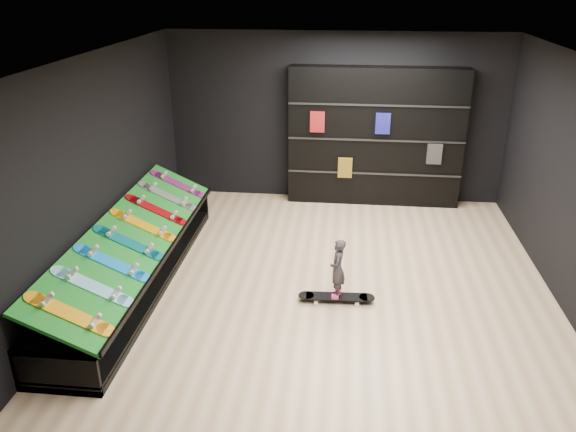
# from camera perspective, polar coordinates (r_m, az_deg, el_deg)

# --- Properties ---
(floor) EXTENTS (6.00, 7.00, 0.01)m
(floor) POSITION_cam_1_polar(r_m,az_deg,el_deg) (7.52, 3.66, -7.78)
(floor) COLOR beige
(floor) RESTS_ON ground
(ceiling) EXTENTS (6.00, 7.00, 0.01)m
(ceiling) POSITION_cam_1_polar(r_m,az_deg,el_deg) (6.49, 4.36, 15.49)
(ceiling) COLOR white
(ceiling) RESTS_ON ground
(wall_back) EXTENTS (6.00, 0.02, 3.00)m
(wall_back) POSITION_cam_1_polar(r_m,az_deg,el_deg) (10.21, 4.86, 9.86)
(wall_back) COLOR black
(wall_back) RESTS_ON ground
(wall_front) EXTENTS (6.00, 0.02, 3.00)m
(wall_front) POSITION_cam_1_polar(r_m,az_deg,el_deg) (3.79, 1.57, -15.83)
(wall_front) COLOR black
(wall_front) RESTS_ON ground
(wall_left) EXTENTS (0.02, 7.00, 3.00)m
(wall_left) POSITION_cam_1_polar(r_m,az_deg,el_deg) (7.57, -19.38, 3.68)
(wall_left) COLOR black
(wall_left) RESTS_ON ground
(display_rack) EXTENTS (0.90, 4.50, 0.50)m
(display_rack) POSITION_cam_1_polar(r_m,az_deg,el_deg) (7.89, -15.19, -4.94)
(display_rack) COLOR black
(display_rack) RESTS_ON ground
(turf_ramp) EXTENTS (0.92, 4.50, 0.46)m
(turf_ramp) POSITION_cam_1_polar(r_m,az_deg,el_deg) (7.67, -15.21, -1.93)
(turf_ramp) COLOR #106819
(turf_ramp) RESTS_ON display_rack
(back_shelving) EXTENTS (3.05, 0.36, 2.44)m
(back_shelving) POSITION_cam_1_polar(r_m,az_deg,el_deg) (10.12, 8.85, 7.90)
(back_shelving) COLOR black
(back_shelving) RESTS_ON ground
(floor_skateboard) EXTENTS (0.99, 0.26, 0.09)m
(floor_skateboard) POSITION_cam_1_polar(r_m,az_deg,el_deg) (7.32, 4.94, -8.38)
(floor_skateboard) COLOR black
(floor_skateboard) RESTS_ON ground
(child) EXTENTS (0.14, 0.19, 0.48)m
(child) POSITION_cam_1_polar(r_m,az_deg,el_deg) (7.17, 5.02, -6.45)
(child) COLOR black
(child) RESTS_ON floor_skateboard
(display_board_0) EXTENTS (0.93, 0.22, 0.50)m
(display_board_0) POSITION_cam_1_polar(r_m,az_deg,el_deg) (6.14, -21.29, -9.26)
(display_board_0) COLOR orange
(display_board_0) RESTS_ON turf_ramp
(display_board_1) EXTENTS (0.93, 0.22, 0.50)m
(display_board_1) POSITION_cam_1_polar(r_m,az_deg,el_deg) (6.55, -19.23, -6.77)
(display_board_1) COLOR #0CB2E5
(display_board_1) RESTS_ON turf_ramp
(display_board_2) EXTENTS (0.93, 0.22, 0.50)m
(display_board_2) POSITION_cam_1_polar(r_m,az_deg,el_deg) (6.98, -17.43, -4.58)
(display_board_2) COLOR blue
(display_board_2) RESTS_ON turf_ramp
(display_board_3) EXTENTS (0.93, 0.22, 0.50)m
(display_board_3) POSITION_cam_1_polar(r_m,az_deg,el_deg) (7.42, -15.86, -2.64)
(display_board_3) COLOR #0C8C99
(display_board_3) RESTS_ON turf_ramp
(display_board_4) EXTENTS (0.93, 0.22, 0.50)m
(display_board_4) POSITION_cam_1_polar(r_m,az_deg,el_deg) (7.88, -14.46, -0.92)
(display_board_4) COLOR yellow
(display_board_4) RESTS_ON turf_ramp
(display_board_5) EXTENTS (0.93, 0.22, 0.50)m
(display_board_5) POSITION_cam_1_polar(r_m,az_deg,el_deg) (8.35, -13.23, 0.62)
(display_board_5) COLOR red
(display_board_5) RESTS_ON turf_ramp
(display_board_6) EXTENTS (0.93, 0.22, 0.50)m
(display_board_6) POSITION_cam_1_polar(r_m,az_deg,el_deg) (8.82, -12.12, 1.98)
(display_board_6) COLOR black
(display_board_6) RESTS_ON turf_ramp
(display_board_7) EXTENTS (0.93, 0.22, 0.50)m
(display_board_7) POSITION_cam_1_polar(r_m,az_deg,el_deg) (9.30, -11.13, 3.21)
(display_board_7) COLOR #2626BF
(display_board_7) RESTS_ON turf_ramp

